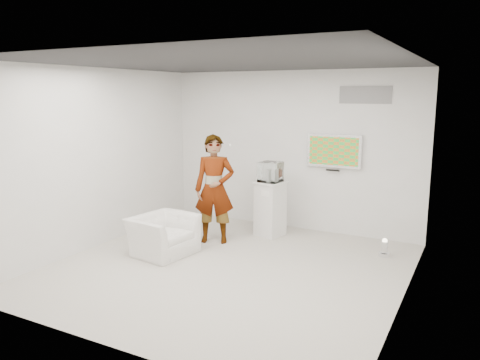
% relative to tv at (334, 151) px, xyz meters
% --- Properties ---
extents(room, '(5.01, 5.01, 3.00)m').
position_rel_tv_xyz_m(room, '(-0.85, -2.45, -0.05)').
color(room, '#ACA99E').
rests_on(room, ground).
extents(tv, '(1.00, 0.08, 0.60)m').
position_rel_tv_xyz_m(tv, '(0.00, 0.00, 0.00)').
color(tv, silver).
rests_on(tv, room).
extents(logo_decal, '(0.90, 0.02, 0.30)m').
position_rel_tv_xyz_m(logo_decal, '(0.50, 0.04, 1.00)').
color(logo_decal, gray).
rests_on(logo_decal, room).
extents(person, '(0.81, 0.69, 1.89)m').
position_rel_tv_xyz_m(person, '(-1.67, -1.44, -0.61)').
color(person, white).
rests_on(person, room).
extents(armchair, '(0.98, 1.08, 0.63)m').
position_rel_tv_xyz_m(armchair, '(-2.09, -2.38, -1.23)').
color(armchair, white).
rests_on(armchair, room).
extents(pedestal, '(0.59, 0.59, 1.00)m').
position_rel_tv_xyz_m(pedestal, '(-0.97, -0.63, -1.05)').
color(pedestal, silver).
rests_on(pedestal, room).
extents(floor_uplight, '(0.20, 0.20, 0.28)m').
position_rel_tv_xyz_m(floor_uplight, '(1.13, -0.83, -1.41)').
color(floor_uplight, silver).
rests_on(floor_uplight, room).
extents(vitrine, '(0.39, 0.39, 0.36)m').
position_rel_tv_xyz_m(vitrine, '(-0.97, -0.63, -0.37)').
color(vitrine, silver).
rests_on(vitrine, pedestal).
extents(console, '(0.06, 0.17, 0.24)m').
position_rel_tv_xyz_m(console, '(-0.97, -0.63, -0.43)').
color(console, silver).
rests_on(console, pedestal).
extents(wii_remote, '(0.10, 0.12, 0.03)m').
position_rel_tv_xyz_m(wii_remote, '(-1.50, -1.20, 0.15)').
color(wii_remote, silver).
rests_on(wii_remote, person).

